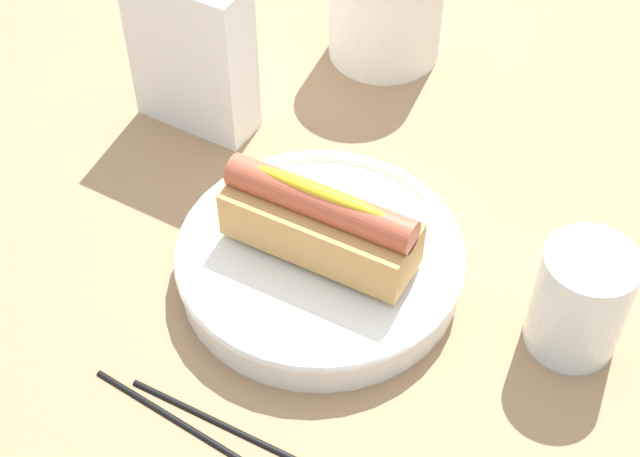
# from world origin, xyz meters

# --- Properties ---
(ground_plane) EXTENTS (2.40, 2.40, 0.00)m
(ground_plane) POSITION_xyz_m (0.00, 0.00, 0.00)
(ground_plane) COLOR #9E7A56
(serving_bowl) EXTENTS (0.23, 0.23, 0.03)m
(serving_bowl) POSITION_xyz_m (-0.01, -0.01, 0.02)
(serving_bowl) COLOR white
(serving_bowl) RESTS_ON ground_plane
(hotdog_front) EXTENTS (0.16, 0.07, 0.06)m
(hotdog_front) POSITION_xyz_m (-0.01, -0.01, 0.06)
(hotdog_front) COLOR tan
(hotdog_front) RESTS_ON serving_bowl
(water_glass) EXTENTS (0.07, 0.07, 0.09)m
(water_glass) POSITION_xyz_m (0.18, -0.00, 0.04)
(water_glass) COLOR white
(water_glass) RESTS_ON ground_plane
(napkin_box) EXTENTS (0.12, 0.06, 0.15)m
(napkin_box) POSITION_xyz_m (-0.18, 0.13, 0.07)
(napkin_box) COLOR white
(napkin_box) RESTS_ON ground_plane
(chopstick_near) EXTENTS (0.22, 0.03, 0.01)m
(chopstick_near) POSITION_xyz_m (0.01, -0.16, 0.00)
(chopstick_near) COLOR black
(chopstick_near) RESTS_ON ground_plane
(chopstick_far) EXTENTS (0.22, 0.05, 0.01)m
(chopstick_far) POSITION_xyz_m (-0.02, -0.18, 0.00)
(chopstick_far) COLOR black
(chopstick_far) RESTS_ON ground_plane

